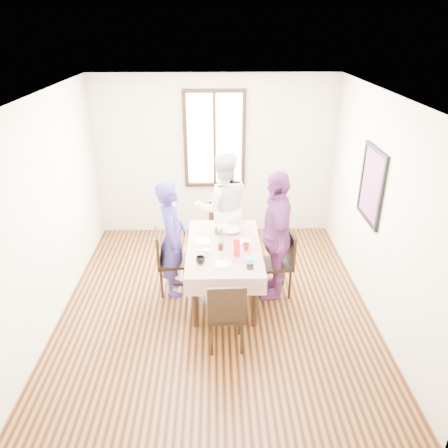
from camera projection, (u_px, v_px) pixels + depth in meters
The scene contains 31 objects.
ground at pixel (216, 303), 5.81m from camera, with size 4.50×4.50×0.00m, color black.
back_wall at pixel (215, 157), 7.27m from camera, with size 4.00×4.00×0.00m, color beige.
right_wall at pixel (379, 209), 5.27m from camera, with size 4.50×4.50×0.00m, color beige.
window_frame at pixel (215, 140), 7.12m from camera, with size 1.02×0.06×1.62m, color black.
window_pane at pixel (215, 139), 7.13m from camera, with size 0.90×0.02×1.50m, color white.
art_poster at pixel (372, 185), 5.46m from camera, with size 0.04×0.76×0.96m, color red.
dining_table at pixel (224, 271), 5.83m from camera, with size 0.84×1.47×0.75m, color black.
tablecloth at pixel (224, 246), 5.67m from camera, with size 0.96×1.59×0.01m, color #560C09.
chair_left at pixel (173, 261), 5.91m from camera, with size 0.42×0.42×0.91m, color black.
chair_right at pixel (276, 264), 5.85m from camera, with size 0.42×0.42×0.91m, color black.
chair_far at pixel (223, 232), 6.71m from camera, with size 0.42×0.42×0.91m, color black.
chair_near at pixel (226, 312), 4.88m from camera, with size 0.42×0.42×0.91m, color black.
person_left at pixel (173, 239), 5.76m from camera, with size 0.59×0.38×1.61m, color navy.
person_far at pixel (223, 208), 6.51m from camera, with size 0.85×0.66×1.74m, color white.
person_right at pixel (276, 235), 5.66m from camera, with size 1.04×0.43×1.77m, color #753373.
mug_black at pixel (200, 260), 5.24m from camera, with size 0.11×0.11×0.09m, color black.
mug_flag at pixel (246, 247), 5.55m from camera, with size 0.10×0.10×0.09m, color red.
mug_green at pixel (218, 231), 5.96m from camera, with size 0.09×0.09×0.07m, color #0C7226.
serving_bowl at pixel (231, 231), 5.99m from camera, with size 0.24×0.24×0.06m, color white.
juice_carton at pixel (237, 247), 5.38m from camera, with size 0.08×0.08×0.24m, color red.
butter_tub at pixel (250, 261), 5.25m from camera, with size 0.10×0.10×0.05m, color white.
jam_jar at pixel (221, 247), 5.54m from camera, with size 0.06×0.06×0.09m, color black.
drinking_glass at pixel (207, 253), 5.40m from camera, with size 0.06×0.06×0.09m, color silver.
smartphone at pixel (250, 266), 5.18m from camera, with size 0.08×0.16×0.01m, color black.
flower_vase at pixel (222, 241), 5.65m from camera, with size 0.07×0.07×0.13m, color silver.
plate_left at pixel (203, 241), 5.76m from camera, with size 0.20×0.20×0.01m, color white.
plate_right at pixel (244, 242), 5.75m from camera, with size 0.20×0.20×0.01m, color white.
plate_far at pixel (224, 226), 6.19m from camera, with size 0.20×0.20×0.01m, color white.
plate_near at pixel (223, 264), 5.23m from camera, with size 0.20×0.20×0.01m, color white.
butter_lid at pixel (250, 259), 5.24m from camera, with size 0.12×0.12×0.01m, color blue.
flower_bunch at pixel (221, 233), 5.60m from camera, with size 0.09×0.09×0.10m, color yellow, non-canonical shape.
Camera 1 is at (0.00, -4.80, 3.44)m, focal length 34.76 mm.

